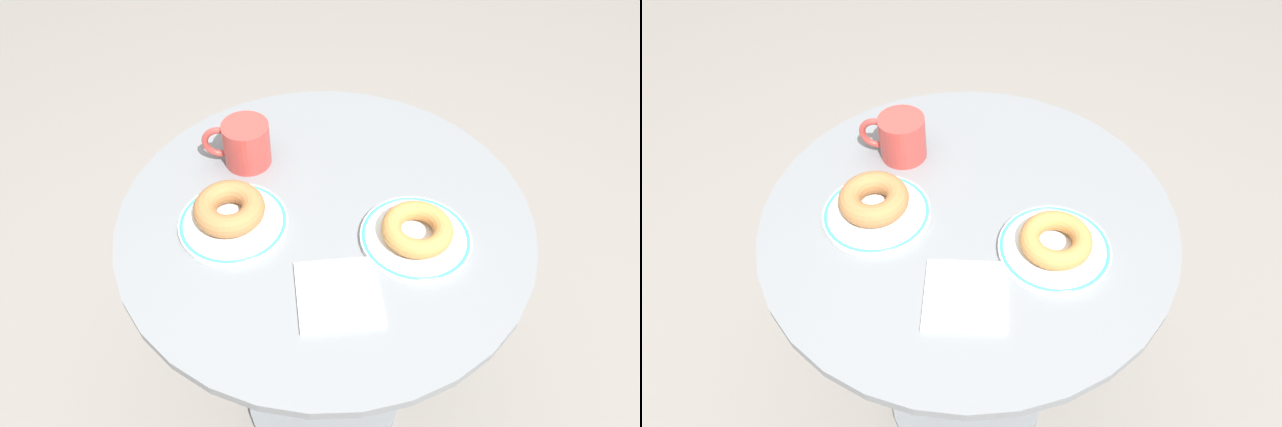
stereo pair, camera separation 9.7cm
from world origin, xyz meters
TOP-DOWN VIEW (x-y plane):
  - ground_plane at (0.00, 0.00)m, footprint 7.00×7.00m
  - cafe_table at (0.00, 0.00)m, footprint 0.72×0.72m
  - plate_left at (-0.15, -0.04)m, footprint 0.19×0.19m
  - plate_right at (0.15, -0.05)m, footprint 0.18×0.18m
  - donut_cinnamon at (-0.16, -0.03)m, footprint 0.17×0.17m
  - donut_old_fashioned at (0.15, -0.05)m, footprint 0.14×0.14m
  - paper_napkin at (0.03, -0.17)m, footprint 0.15×0.15m
  - coffee_mug at (-0.16, 0.13)m, footprint 0.13×0.09m

SIDE VIEW (x-z plane):
  - ground_plane at x=0.00m, z-range -0.02..0.00m
  - cafe_table at x=0.00m, z-range 0.13..0.83m
  - paper_napkin at x=0.03m, z-range 0.71..0.71m
  - plate_right at x=0.15m, z-range 0.71..0.72m
  - plate_left at x=-0.15m, z-range 0.71..0.72m
  - donut_old_fashioned at x=0.15m, z-range 0.72..0.75m
  - donut_cinnamon at x=-0.16m, z-range 0.72..0.76m
  - coffee_mug at x=-0.16m, z-range 0.71..0.79m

